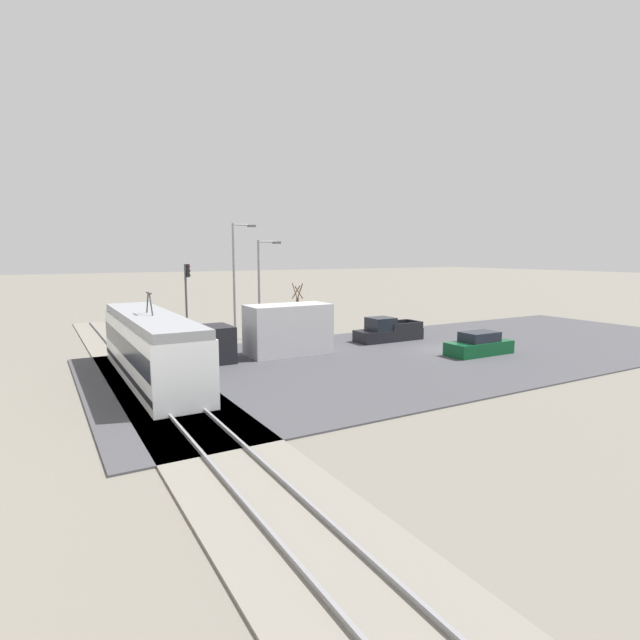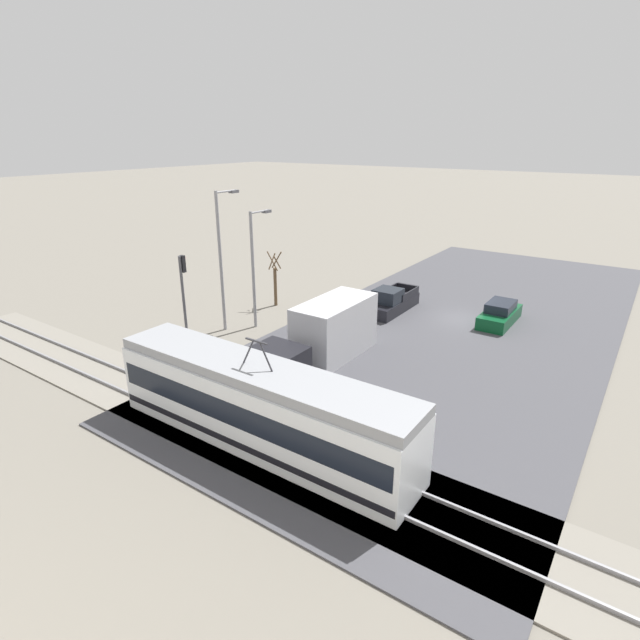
{
  "view_description": "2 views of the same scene",
  "coord_description": "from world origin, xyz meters",
  "px_view_note": "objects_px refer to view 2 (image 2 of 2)",
  "views": [
    {
      "loc": [
        -24.88,
        24.37,
        6.66
      ],
      "look_at": [
        1.89,
        8.96,
        2.53
      ],
      "focal_mm": 28.0,
      "sensor_mm": 36.0,
      "label": 1
    },
    {
      "loc": [
        -10.26,
        32.51,
        12.14
      ],
      "look_at": [
        4.52,
        11.09,
        2.47
      ],
      "focal_mm": 28.0,
      "sensor_mm": 36.0,
      "label": 2
    }
  ],
  "objects_px": {
    "traffic_light_pole": "(184,293)",
    "pickup_truck": "(391,302)",
    "sedan_car_0": "(500,314)",
    "box_truck": "(322,337)",
    "street_lamp_mid_block": "(222,253)",
    "street_lamp_near_crossing": "(255,261)",
    "light_rail_tram": "(260,406)",
    "street_tree": "(275,281)"
  },
  "relations": [
    {
      "from": "traffic_light_pole",
      "to": "pickup_truck",
      "type": "bearing_deg",
      "value": -115.49
    },
    {
      "from": "sedan_car_0",
      "to": "box_truck",
      "type": "bearing_deg",
      "value": 61.89
    },
    {
      "from": "street_lamp_mid_block",
      "to": "street_lamp_near_crossing",
      "type": "bearing_deg",
      "value": -129.71
    },
    {
      "from": "pickup_truck",
      "to": "street_lamp_near_crossing",
      "type": "xyz_separation_m",
      "value": [
        6.17,
        7.63,
        3.7
      ]
    },
    {
      "from": "light_rail_tram",
      "to": "street_lamp_mid_block",
      "type": "bearing_deg",
      "value": -39.61
    },
    {
      "from": "pickup_truck",
      "to": "street_tree",
      "type": "height_order",
      "value": "street_tree"
    },
    {
      "from": "light_rail_tram",
      "to": "street_lamp_near_crossing",
      "type": "distance_m",
      "value": 14.11
    },
    {
      "from": "traffic_light_pole",
      "to": "street_lamp_mid_block",
      "type": "relative_size",
      "value": 0.66
    },
    {
      "from": "sedan_car_0",
      "to": "street_lamp_near_crossing",
      "type": "bearing_deg",
      "value": 35.76
    },
    {
      "from": "box_truck",
      "to": "pickup_truck",
      "type": "bearing_deg",
      "value": -85.68
    },
    {
      "from": "traffic_light_pole",
      "to": "street_tree",
      "type": "xyz_separation_m",
      "value": [
        1.5,
        -9.84,
        -1.89
      ]
    },
    {
      "from": "pickup_truck",
      "to": "traffic_light_pole",
      "type": "bearing_deg",
      "value": 64.51
    },
    {
      "from": "light_rail_tram",
      "to": "street_lamp_mid_block",
      "type": "distance_m",
      "value": 14.11
    },
    {
      "from": "sedan_car_0",
      "to": "street_lamp_near_crossing",
      "type": "distance_m",
      "value": 16.9
    },
    {
      "from": "sedan_car_0",
      "to": "street_lamp_mid_block",
      "type": "height_order",
      "value": "street_lamp_mid_block"
    },
    {
      "from": "pickup_truck",
      "to": "traffic_light_pole",
      "type": "xyz_separation_m",
      "value": [
        6.4,
        13.43,
        3.02
      ]
    },
    {
      "from": "box_truck",
      "to": "traffic_light_pole",
      "type": "relative_size",
      "value": 1.58
    },
    {
      "from": "street_tree",
      "to": "light_rail_tram",
      "type": "bearing_deg",
      "value": 127.39
    },
    {
      "from": "sedan_car_0",
      "to": "traffic_light_pole",
      "type": "distance_m",
      "value": 20.79
    },
    {
      "from": "pickup_truck",
      "to": "traffic_light_pole",
      "type": "distance_m",
      "value": 15.18
    },
    {
      "from": "traffic_light_pole",
      "to": "box_truck",
      "type": "bearing_deg",
      "value": -154.71
    },
    {
      "from": "light_rail_tram",
      "to": "street_tree",
      "type": "xyz_separation_m",
      "value": [
        10.97,
        -14.35,
        0.14
      ]
    },
    {
      "from": "traffic_light_pole",
      "to": "street_tree",
      "type": "bearing_deg",
      "value": -81.33
    },
    {
      "from": "sedan_car_0",
      "to": "street_tree",
      "type": "height_order",
      "value": "street_tree"
    },
    {
      "from": "street_lamp_near_crossing",
      "to": "street_lamp_mid_block",
      "type": "relative_size",
      "value": 0.85
    },
    {
      "from": "pickup_truck",
      "to": "street_tree",
      "type": "relative_size",
      "value": 1.28
    },
    {
      "from": "street_lamp_near_crossing",
      "to": "pickup_truck",
      "type": "bearing_deg",
      "value": -128.99
    },
    {
      "from": "sedan_car_0",
      "to": "street_tree",
      "type": "distance_m",
      "value": 16.14
    },
    {
      "from": "street_lamp_mid_block",
      "to": "light_rail_tram",
      "type": "bearing_deg",
      "value": 140.39
    },
    {
      "from": "light_rail_tram",
      "to": "sedan_car_0",
      "type": "relative_size",
      "value": 3.0
    },
    {
      "from": "street_tree",
      "to": "street_lamp_mid_block",
      "type": "bearing_deg",
      "value": 94.25
    },
    {
      "from": "street_tree",
      "to": "street_lamp_mid_block",
      "type": "distance_m",
      "value": 6.5
    },
    {
      "from": "light_rail_tram",
      "to": "traffic_light_pole",
      "type": "distance_m",
      "value": 10.68
    },
    {
      "from": "pickup_truck",
      "to": "street_lamp_near_crossing",
      "type": "relative_size",
      "value": 0.69
    },
    {
      "from": "street_tree",
      "to": "pickup_truck",
      "type": "bearing_deg",
      "value": -155.61
    },
    {
      "from": "pickup_truck",
      "to": "street_lamp_mid_block",
      "type": "bearing_deg",
      "value": 50.88
    },
    {
      "from": "light_rail_tram",
      "to": "street_tree",
      "type": "distance_m",
      "value": 18.06
    },
    {
      "from": "street_lamp_mid_block",
      "to": "pickup_truck",
      "type": "bearing_deg",
      "value": -129.12
    },
    {
      "from": "street_tree",
      "to": "street_lamp_mid_block",
      "type": "relative_size",
      "value": 0.46
    },
    {
      "from": "street_lamp_mid_block",
      "to": "traffic_light_pole",
      "type": "bearing_deg",
      "value": 104.4
    },
    {
      "from": "box_truck",
      "to": "pickup_truck",
      "type": "height_order",
      "value": "box_truck"
    },
    {
      "from": "light_rail_tram",
      "to": "sedan_car_0",
      "type": "bearing_deg",
      "value": -101.7
    }
  ]
}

